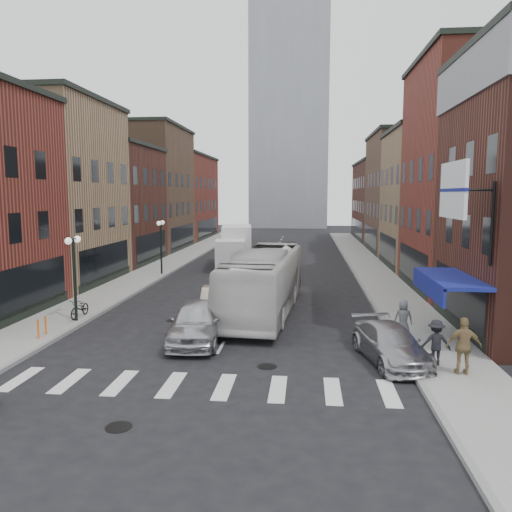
{
  "coord_description": "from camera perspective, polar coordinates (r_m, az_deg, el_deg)",
  "views": [
    {
      "loc": [
        3.32,
        -17.95,
        6.05
      ],
      "look_at": [
        0.91,
        5.96,
        3.07
      ],
      "focal_mm": 35.0,
      "sensor_mm": 36.0,
      "label": 1
    }
  ],
  "objects": [
    {
      "name": "bldg_left_far_a",
      "position": [
        56.03,
        -13.44,
        7.49
      ],
      "size": [
        10.3,
        12.2,
        13.3
      ],
      "color": "brown",
      "rests_on": "ground"
    },
    {
      "name": "bldg_left_mid_b",
      "position": [
        45.78,
        -17.91,
        5.6
      ],
      "size": [
        10.3,
        10.2,
        10.3
      ],
      "color": "#451F18",
      "rests_on": "ground"
    },
    {
      "name": "awning_blue",
      "position": [
        21.48,
        20.83,
        -2.57
      ],
      "size": [
        1.8,
        5.0,
        0.78
      ],
      "color": "navy",
      "rests_on": "ground"
    },
    {
      "name": "crosswalk_stripes",
      "position": [
        16.47,
        -6.49,
        -14.54
      ],
      "size": [
        12.0,
        2.2,
        0.01
      ],
      "primitive_type": "cube",
      "color": "silver",
      "rests_on": "ground"
    },
    {
      "name": "streetlamp_near",
      "position": [
        24.63,
        -20.1,
        -0.69
      ],
      "size": [
        0.32,
        1.22,
        4.11
      ],
      "color": "black",
      "rests_on": "ground"
    },
    {
      "name": "sedan_left_far",
      "position": [
        24.92,
        -4.43,
        -5.29
      ],
      "size": [
        1.99,
        4.56,
        1.46
      ],
      "primitive_type": "imported",
      "rotation": [
        0.0,
        0.0,
        0.1
      ],
      "color": "beige",
      "rests_on": "ground"
    },
    {
      "name": "bldg_left_far_b",
      "position": [
        69.41,
        -9.61,
        6.64
      ],
      "size": [
        10.3,
        16.2,
        11.3
      ],
      "color": "maroon",
      "rests_on": "ground"
    },
    {
      "name": "parked_bicycle",
      "position": [
        25.62,
        -19.48,
        -5.63
      ],
      "size": [
        0.65,
        1.72,
        0.9
      ],
      "primitive_type": "imported",
      "rotation": [
        0.0,
        0.0,
        -0.03
      ],
      "color": "black",
      "rests_on": "sidewalk_left"
    },
    {
      "name": "sidewalk_right",
      "position": [
        40.73,
        13.01,
        -1.55
      ],
      "size": [
        3.0,
        74.0,
        0.15
      ],
      "primitive_type": "cube",
      "color": "gray",
      "rests_on": "ground"
    },
    {
      "name": "box_truck",
      "position": [
        41.55,
        -2.41,
        1.03
      ],
      "size": [
        3.01,
        8.07,
        3.41
      ],
      "rotation": [
        0.0,
        0.0,
        0.13
      ],
      "color": "silver",
      "rests_on": "ground"
    },
    {
      "name": "billboard_sign",
      "position": [
        19.19,
        21.85,
        6.81
      ],
      "size": [
        1.52,
        3.0,
        3.7
      ],
      "color": "black",
      "rests_on": "ground"
    },
    {
      "name": "curb_left",
      "position": [
        41.7,
        -8.64,
        -1.36
      ],
      "size": [
        0.2,
        74.0,
        0.16
      ],
      "primitive_type": "cube",
      "color": "gray",
      "rests_on": "ground"
    },
    {
      "name": "ped_right_c",
      "position": [
        21.83,
        16.48,
        -6.83
      ],
      "size": [
        0.79,
        0.55,
        1.53
      ],
      "primitive_type": "imported",
      "rotation": [
        0.0,
        0.0,
        3.05
      ],
      "color": "#5C5F64",
      "rests_on": "sidewalk_right"
    },
    {
      "name": "sedan_left_near",
      "position": [
        20.79,
        -6.76,
        -7.47
      ],
      "size": [
        2.29,
        5.1,
        1.7
      ],
      "primitive_type": "imported",
      "rotation": [
        0.0,
        0.0,
        0.06
      ],
      "color": "#BCBCC1",
      "rests_on": "ground"
    },
    {
      "name": "bldg_right_far_b",
      "position": [
        67.97,
        15.73,
        6.05
      ],
      "size": [
        10.3,
        16.2,
        10.3
      ],
      "color": "#451F18",
      "rests_on": "ground"
    },
    {
      "name": "sidewalk_left",
      "position": [
        42.09,
        -10.62,
        -1.22
      ],
      "size": [
        3.0,
        74.0,
        0.15
      ],
      "primitive_type": "cube",
      "color": "gray",
      "rests_on": "ground"
    },
    {
      "name": "curb_right",
      "position": [
        40.57,
        10.9,
        -1.64
      ],
      "size": [
        0.2,
        74.0,
        0.16
      ],
      "primitive_type": "cube",
      "color": "gray",
      "rests_on": "ground"
    },
    {
      "name": "curb_car",
      "position": [
        19.0,
        15.1,
        -9.67
      ],
      "size": [
        2.78,
        4.83,
        1.32
      ],
      "primitive_type": "imported",
      "rotation": [
        0.0,
        0.0,
        0.22
      ],
      "color": "#A2A2A6",
      "rests_on": "ground"
    },
    {
      "name": "ped_right_b",
      "position": [
        17.96,
        22.66,
        -9.47
      ],
      "size": [
        1.14,
        0.61,
        1.91
      ],
      "primitive_type": "imported",
      "rotation": [
        0.0,
        0.0,
        3.1
      ],
      "color": "olive",
      "rests_on": "sidewalk_right"
    },
    {
      "name": "transit_bus",
      "position": [
        25.49,
        0.96,
        -2.89
      ],
      "size": [
        3.63,
        11.96,
        3.28
      ],
      "primitive_type": "imported",
      "rotation": [
        0.0,
        0.0,
        -0.07
      ],
      "color": "silver",
      "rests_on": "ground"
    },
    {
      "name": "ped_right_a",
      "position": [
        18.62,
        19.86,
        -9.27
      ],
      "size": [
        1.04,
        0.53,
        1.59
      ],
      "primitive_type": "imported",
      "rotation": [
        0.0,
        0.0,
        3.12
      ],
      "color": "black",
      "rests_on": "sidewalk_right"
    },
    {
      "name": "bldg_left_mid_a",
      "position": [
        36.83,
        -24.24,
        6.61
      ],
      "size": [
        10.3,
        10.2,
        12.3
      ],
      "color": "#9A7755",
      "rests_on": "ground"
    },
    {
      "name": "distant_tower",
      "position": [
        97.86,
        3.9,
        18.21
      ],
      "size": [
        14.0,
        14.0,
        50.0
      ],
      "primitive_type": "cube",
      "color": "#9399A0",
      "rests_on": "ground"
    },
    {
      "name": "bldg_right_mid_a",
      "position": [
        34.04,
        26.1,
        8.21
      ],
      "size": [
        10.3,
        10.2,
        14.3
      ],
      "color": "maroon",
      "rests_on": "ground"
    },
    {
      "name": "bldg_right_mid_b",
      "position": [
        43.55,
        21.43,
        6.06
      ],
      "size": [
        10.3,
        10.2,
        11.3
      ],
      "color": "#9A7755",
      "rests_on": "ground"
    },
    {
      "name": "bldg_right_far_a",
      "position": [
        54.22,
        18.32,
        6.82
      ],
      "size": [
        10.3,
        12.2,
        12.3
      ],
      "color": "brown",
      "rests_on": "ground"
    },
    {
      "name": "streetlamp_far",
      "position": [
        37.65,
        -10.82,
        2.16
      ],
      "size": [
        0.32,
        1.22,
        4.11
      ],
      "color": "black",
      "rests_on": "ground"
    },
    {
      "name": "ground",
      "position": [
        19.23,
        -4.56,
        -11.29
      ],
      "size": [
        160.0,
        160.0,
        0.0
      ],
      "primitive_type": "plane",
      "color": "black",
      "rests_on": "ground"
    },
    {
      "name": "bike_rack",
      "position": [
        22.8,
        -23.27,
        -7.48
      ],
      "size": [
        0.08,
        0.68,
        0.8
      ],
      "color": "#D8590C",
      "rests_on": "sidewalk_left"
    }
  ]
}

